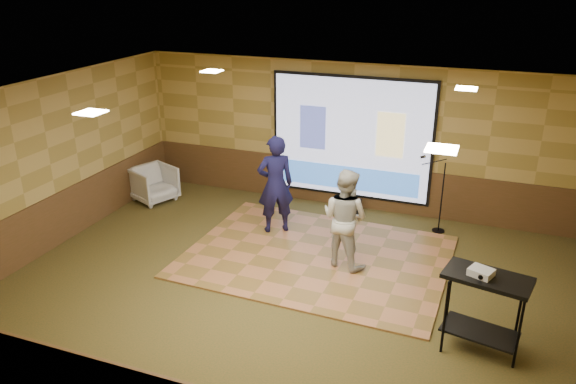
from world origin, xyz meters
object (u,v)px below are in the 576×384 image
at_px(banquet_chair, 154,184).
at_px(mic_stand, 438,207).
at_px(projector_screen, 351,139).
at_px(projector, 481,272).
at_px(duffel_bag, 348,206).
at_px(player_left, 275,184).
at_px(dance_floor, 317,256).
at_px(av_table, 485,297).
at_px(player_right, 345,218).

bearing_deg(banquet_chair, mic_stand, -60.73).
height_order(projector_screen, projector, projector_screen).
relative_size(projector_screen, projector, 11.84).
distance_m(mic_stand, duffel_bag, 1.84).
bearing_deg(projector_screen, player_left, -120.25).
height_order(projector_screen, banquet_chair, projector_screen).
bearing_deg(projector, projector_screen, 146.35).
distance_m(dance_floor, player_left, 1.58).
xyz_separation_m(projector_screen, mic_stand, (1.88, -0.55, -0.98)).
xyz_separation_m(av_table, banquet_chair, (-6.85, 2.89, -0.43)).
relative_size(player_left, mic_stand, 1.25).
xyz_separation_m(av_table, duffel_bag, (-2.76, 3.71, -0.66)).
relative_size(player_left, player_right, 1.10).
height_order(av_table, banquet_chair, av_table).
xyz_separation_m(dance_floor, duffel_bag, (0.01, 2.04, 0.13)).
xyz_separation_m(av_table, mic_stand, (-0.97, 3.48, -0.32)).
bearing_deg(mic_stand, dance_floor, -156.10).
bearing_deg(projector_screen, projector, -55.75).
bearing_deg(banquet_chair, player_left, -76.23).
bearing_deg(player_right, dance_floor, 4.06).
bearing_deg(player_right, player_left, -10.48).
distance_m(dance_floor, player_right, 1.01).
xyz_separation_m(projector_screen, dance_floor, (0.07, -2.37, -1.46)).
bearing_deg(player_left, projector, 113.30).
bearing_deg(player_left, banquet_chair, -43.79).
height_order(projector, duffel_bag, projector).
relative_size(av_table, duffel_bag, 2.37).
distance_m(player_left, duffel_bag, 1.90).
height_order(player_left, mic_stand, player_left).
height_order(dance_floor, banquet_chair, banquet_chair).
xyz_separation_m(projector_screen, duffel_bag, (0.09, -0.33, -1.33)).
bearing_deg(av_table, mic_stand, 105.57).
height_order(av_table, duffel_bag, av_table).
relative_size(dance_floor, duffel_bag, 9.39).
xyz_separation_m(dance_floor, mic_stand, (1.81, 1.81, 0.48)).
bearing_deg(banquet_chair, player_right, -82.77).
relative_size(player_right, av_table, 1.52).
distance_m(player_right, mic_stand, 2.36).
bearing_deg(projector, banquet_chair, 178.85).
height_order(projector, mic_stand, mic_stand).
height_order(mic_stand, duffel_bag, mic_stand).
bearing_deg(banquet_chair, dance_floor, -83.14).
xyz_separation_m(player_right, av_table, (2.27, -1.55, -0.07)).
relative_size(player_left, projector, 6.66).
distance_m(player_right, av_table, 2.75).
height_order(player_left, projector, player_left).
distance_m(dance_floor, duffel_bag, 2.05).
height_order(player_right, mic_stand, player_right).
distance_m(player_right, duffel_bag, 2.33).
xyz_separation_m(projector, banquet_chair, (-6.76, 2.91, -0.78)).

